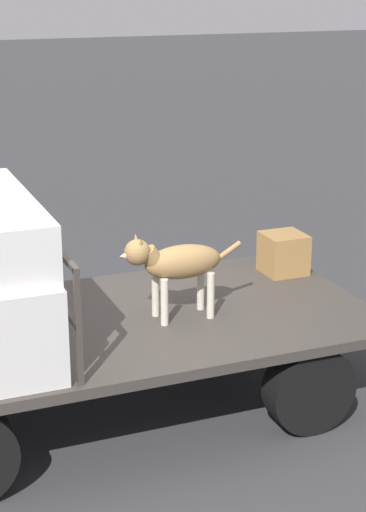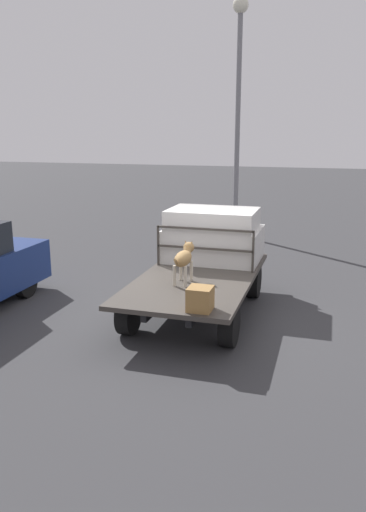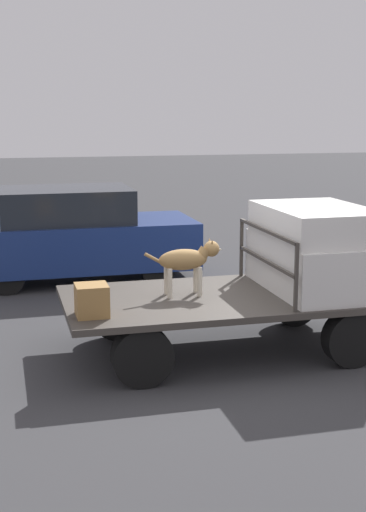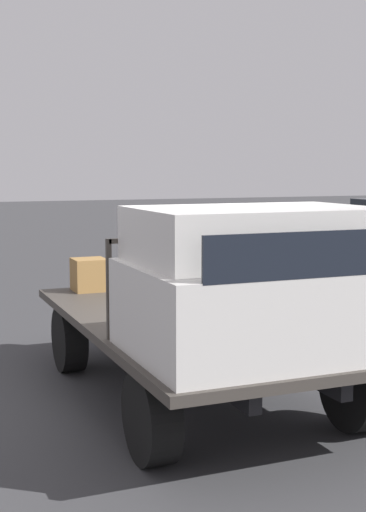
% 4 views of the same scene
% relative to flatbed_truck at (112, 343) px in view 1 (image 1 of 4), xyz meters
% --- Properties ---
extents(ground_plane, '(80.00, 80.00, 0.00)m').
position_rel_flatbed_truck_xyz_m(ground_plane, '(0.00, 0.00, -0.57)').
color(ground_plane, '#38383A').
extents(flatbed_truck, '(4.13, 2.07, 0.75)m').
position_rel_flatbed_truck_xyz_m(flatbed_truck, '(0.00, 0.00, 0.00)').
color(flatbed_truck, black).
rests_on(flatbed_truck, ground).
extents(truck_headboard, '(0.04, 1.95, 0.81)m').
position_rel_flatbed_truck_xyz_m(truck_headboard, '(0.51, 0.00, 0.73)').
color(truck_headboard, '#3D3833').
rests_on(truck_headboard, flatbed_truck).
extents(dog, '(1.01, 0.27, 0.72)m').
position_rel_flatbed_truck_xyz_m(dog, '(-0.48, 0.12, 0.64)').
color(dog, beige).
rests_on(dog, flatbed_truck).
extents(cargo_crate, '(0.36, 0.36, 0.36)m').
position_rel_flatbed_truck_xyz_m(cargo_crate, '(-1.79, -0.52, 0.37)').
color(cargo_crate, olive).
rests_on(cargo_crate, flatbed_truck).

